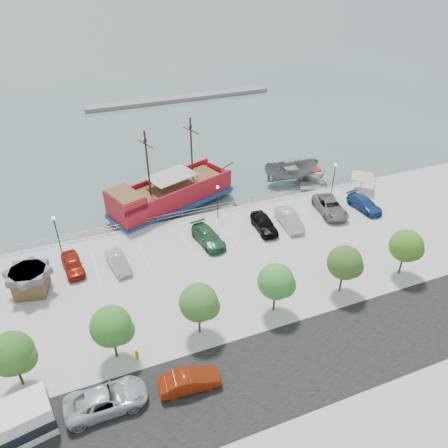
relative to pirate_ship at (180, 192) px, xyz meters
name	(u,v)px	position (x,y,z in m)	size (l,w,h in m)	color
ground	(239,254)	(2.86, -12.47, -1.97)	(160.00, 160.00, 0.00)	#486567
land_slab	(355,414)	(2.86, -33.47, -1.57)	(100.00, 58.00, 1.20)	#B0B0B0
street	(319,357)	(2.86, -28.47, -0.96)	(100.00, 8.00, 0.04)	black
sidewalk	(283,307)	(2.86, -22.47, -0.95)	(100.00, 4.00, 0.05)	#B9B6AD
seawall_railing	(214,208)	(2.86, -4.67, -0.44)	(50.00, 0.06, 1.00)	gray
far_shore	(180,98)	(12.86, 42.53, -1.57)	(40.00, 3.00, 0.80)	gray
pirate_ship	(180,192)	(0.00, 0.00, 0.00)	(18.94, 10.96, 11.76)	maroon
patrol_boat	(291,173)	(16.30, 0.39, -0.48)	(2.90, 7.72, 2.99)	slate
speedboat	(309,173)	(19.55, 0.71, -1.16)	(5.56, 7.78, 1.61)	silver
dock_west	(108,233)	(-9.89, -3.27, -1.79)	(6.43, 1.84, 0.37)	slate
dock_mid	(263,201)	(10.29, -3.27, -1.75)	(7.61, 2.17, 0.43)	slate
dock_east	(328,187)	(20.30, -3.27, -1.75)	(7.82, 2.24, 0.45)	slate
shed	(30,280)	(-18.11, -11.79, 0.42)	(3.78, 3.78, 2.60)	brown
canopy_tent	(364,171)	(22.93, -6.60, 1.84)	(4.17, 4.17, 3.23)	slate
street_van	(106,399)	(-13.55, -26.71, -0.16)	(2.67, 5.80, 1.61)	#B1B8BF
street_sedan	(190,381)	(-7.59, -27.36, -0.21)	(1.61, 4.61, 1.52)	maroon
fire_hydrant	(137,355)	(-10.66, -23.27, -0.52)	(0.28, 0.28, 0.82)	#C58106
lamp_post_left	(56,228)	(-15.14, -5.97, 1.97)	(0.36, 0.36, 4.28)	black
lamp_post_mid	(218,196)	(2.86, -5.97, 1.97)	(0.36, 0.36, 4.28)	black
lamp_post_right	(334,173)	(18.86, -5.97, 1.97)	(0.36, 0.36, 4.28)	black
tree_a	(14,355)	(-18.99, -22.54, 2.33)	(3.30, 3.20, 5.00)	#473321
tree_b	(113,327)	(-11.99, -22.54, 2.33)	(3.30, 3.20, 5.00)	#473321
tree_c	(201,304)	(-4.99, -22.54, 2.33)	(3.30, 3.20, 5.00)	#473321
tree_d	(278,282)	(2.01, -22.54, 2.33)	(3.30, 3.20, 5.00)	#473321
tree_e	(346,264)	(9.01, -22.54, 2.33)	(3.30, 3.20, 5.00)	#473321
tree_f	(408,247)	(16.01, -22.54, 2.33)	(3.30, 3.20, 5.00)	#473321
parked_car_a	(73,264)	(-14.22, -9.93, -0.21)	(1.79, 4.45, 1.52)	#9B1D0E
parked_car_b	(118,262)	(-9.90, -11.18, -0.26)	(1.50, 4.29, 1.41)	#B5B5B5
parked_car_d	(208,237)	(0.00, -10.47, -0.20)	(2.17, 5.34, 1.55)	#2B5D3A
parked_car_e	(264,223)	(6.82, -10.40, -0.14)	(1.97, 4.89, 1.66)	black
parked_car_f	(289,219)	(9.92, -10.65, -0.13)	(1.77, 5.07, 1.67)	beige
parked_car_g	(330,207)	(15.88, -10.03, -0.14)	(2.75, 5.96, 1.66)	slate
parked_car_h	(364,204)	(20.30, -10.86, -0.24)	(2.05, 5.04, 1.46)	navy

